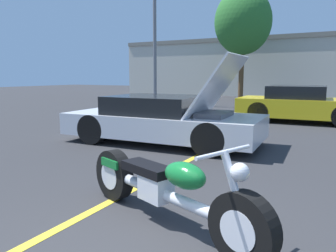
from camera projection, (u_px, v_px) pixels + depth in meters
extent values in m
cube|color=yellow|center=(130.00, 191.00, 4.52)|extent=(0.12, 5.44, 0.01)
cube|color=beige|center=(329.00, 67.00, 23.26)|extent=(32.00, 4.00, 4.40)
cube|color=slate|center=(332.00, 37.00, 22.95)|extent=(32.00, 4.20, 0.30)
cylinder|color=slate|center=(155.00, 34.00, 17.05)|extent=(0.18, 0.18, 7.42)
cylinder|color=brown|center=(241.00, 74.00, 21.07)|extent=(0.32, 0.32, 3.38)
ellipsoid|color=#2D702D|center=(243.00, 22.00, 20.57)|extent=(3.57, 3.57, 4.10)
cylinder|color=black|center=(243.00, 229.00, 2.73)|extent=(0.66, 0.37, 0.64)
cylinder|color=black|center=(114.00, 175.00, 4.21)|extent=(0.66, 0.37, 0.64)
cylinder|color=silver|center=(243.00, 229.00, 2.73)|extent=(0.39, 0.28, 0.35)
cylinder|color=silver|center=(114.00, 175.00, 4.21)|extent=(0.39, 0.28, 0.35)
cylinder|color=silver|center=(165.00, 194.00, 3.47)|extent=(1.64, 0.68, 0.12)
cube|color=silver|center=(156.00, 187.00, 3.57)|extent=(0.42, 0.35, 0.28)
ellipsoid|color=#146B2D|center=(185.00, 175.00, 3.20)|extent=(0.57, 0.43, 0.26)
cube|color=black|center=(147.00, 168.00, 3.66)|extent=(0.71, 0.47, 0.10)
cube|color=#146B2D|center=(116.00, 162.00, 4.15)|extent=(0.41, 0.33, 0.10)
cylinder|color=silver|center=(234.00, 188.00, 2.75)|extent=(0.31, 0.17, 0.63)
cylinder|color=silver|center=(224.00, 152.00, 2.80)|extent=(0.27, 0.67, 0.04)
sphere|color=silver|center=(240.00, 172.00, 2.69)|extent=(0.16, 0.16, 0.16)
cylinder|color=silver|center=(147.00, 187.00, 3.88)|extent=(1.25, 0.52, 0.09)
cube|color=silver|center=(163.00, 124.00, 7.70)|extent=(4.67, 2.18, 0.50)
cube|color=black|center=(156.00, 105.00, 7.70)|extent=(2.15, 1.83, 0.41)
cylinder|color=black|center=(209.00, 140.00, 6.36)|extent=(0.71, 0.26, 0.70)
cylinder|color=black|center=(231.00, 127.00, 7.86)|extent=(0.71, 0.26, 0.70)
cylinder|color=black|center=(92.00, 129.00, 7.56)|extent=(0.71, 0.26, 0.70)
cylinder|color=black|center=(131.00, 120.00, 9.06)|extent=(0.71, 0.26, 0.70)
cube|color=silver|center=(217.00, 86.00, 7.00)|extent=(1.05, 1.80, 1.33)
cube|color=#4C4C51|center=(214.00, 118.00, 7.13)|extent=(0.66, 1.08, 0.28)
cube|color=yellow|center=(301.00, 107.00, 11.17)|extent=(4.20, 2.09, 0.62)
cube|color=black|center=(297.00, 92.00, 11.16)|extent=(1.93, 1.79, 0.42)
cylinder|color=black|center=(258.00, 112.00, 11.01)|extent=(0.71, 0.26, 0.70)
cylinder|color=black|center=(266.00, 108.00, 12.48)|extent=(0.71, 0.26, 0.70)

